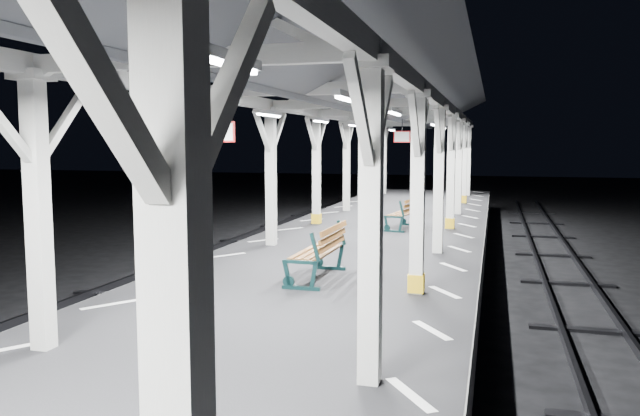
% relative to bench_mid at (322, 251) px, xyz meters
% --- Properties ---
extents(ground, '(120.00, 120.00, 0.00)m').
position_rel_bench_mid_xyz_m(ground, '(-0.21, -2.61, -1.53)').
color(ground, black).
rests_on(ground, ground).
extents(platform, '(6.00, 50.00, 1.00)m').
position_rel_bench_mid_xyz_m(platform, '(-0.21, -2.61, -1.03)').
color(platform, black).
rests_on(platform, ground).
extents(hazard_stripes_left, '(1.00, 48.00, 0.01)m').
position_rel_bench_mid_xyz_m(hazard_stripes_left, '(-2.66, -2.61, -0.53)').
color(hazard_stripes_left, silver).
rests_on(hazard_stripes_left, platform).
extents(hazard_stripes_right, '(1.00, 48.00, 0.01)m').
position_rel_bench_mid_xyz_m(hazard_stripes_right, '(2.24, -2.61, -0.53)').
color(hazard_stripes_right, silver).
rests_on(hazard_stripes_right, platform).
extents(canopy, '(5.40, 49.00, 4.65)m').
position_rel_bench_mid_xyz_m(canopy, '(-0.21, -2.63, 3.02)').
color(canopy, silver).
rests_on(canopy, platform).
extents(bench_mid, '(0.72, 1.86, 1.00)m').
position_rel_bench_mid_xyz_m(bench_mid, '(0.00, 0.00, 0.00)').
color(bench_mid, '#0F2D2F').
rests_on(bench_mid, platform).
extents(bench_far, '(0.85, 1.72, 0.89)m').
position_rel_bench_mid_xyz_m(bench_far, '(0.54, 7.13, -0.06)').
color(bench_far, '#0F2D2F').
rests_on(bench_far, platform).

